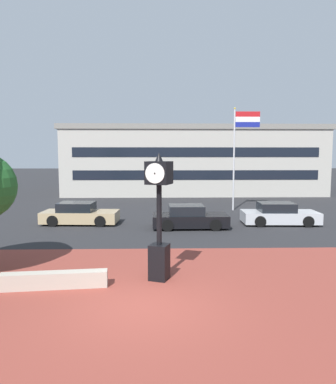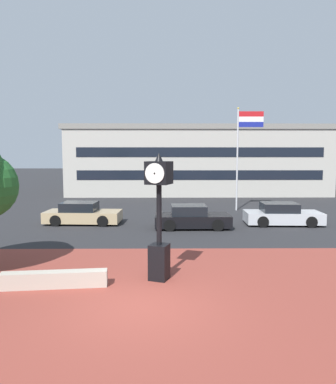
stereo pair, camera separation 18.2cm
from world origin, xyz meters
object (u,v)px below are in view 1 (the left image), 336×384
Objects in this scene: car_street_distant at (80,214)px; car_street_far at (189,218)px; street_clock at (159,215)px; civic_building at (191,160)px; flagpole_primary at (238,147)px; car_street_mid at (279,215)px.

car_street_far is at bearing 81.30° from car_street_distant.
car_street_far is 6.50m from car_street_distant.
street_clock is 0.99× the size of car_street_far.
civic_building reaches higher than car_street_far.
civic_building is (3.57, 28.60, 1.38)m from street_clock.
civic_building is at bearing 159.68° from car_street_distant.
car_street_far is 8.58m from flagpole_primary.
car_street_far is at bearing -77.90° from car_street_mid.
car_street_far is 0.56× the size of flagpole_primary.
car_street_distant is 20.84m from civic_building.
street_clock is 15.99m from flagpole_primary.
car_street_mid and car_street_distant have the same top height.
civic_building reaches higher than street_clock.
flagpole_primary reaches higher than car_street_mid.
street_clock is 0.94× the size of car_street_mid.
car_street_distant is (-4.68, 9.68, -1.55)m from street_clock.
civic_building is (8.25, 18.92, 2.92)m from car_street_distant.
street_clock is 28.85m from civic_building.
flagpole_primary reaches higher than street_clock.
car_street_distant is at bearing -102.76° from car_street_far.
street_clock reaches higher than car_street_far.
street_clock is 8.64m from car_street_far.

